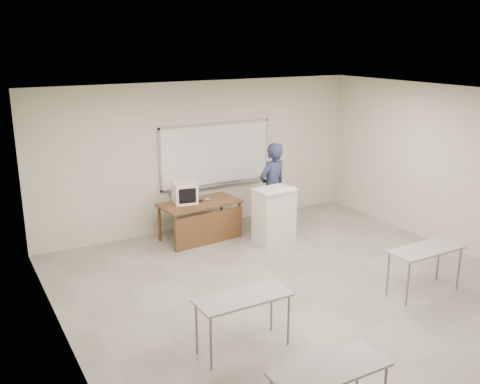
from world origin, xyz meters
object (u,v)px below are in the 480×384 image
whiteboard (216,155)px  instructor_desk (202,213)px  mouse (208,199)px  keyboard (285,189)px  crt_monitor (185,193)px  laptop (191,198)px  podium (274,215)px  presenter (272,188)px

whiteboard → instructor_desk: bearing=-131.9°
mouse → keyboard: bearing=-20.2°
keyboard → whiteboard: bearing=126.9°
crt_monitor → mouse: crt_monitor is taller
crt_monitor → whiteboard: bearing=40.3°
whiteboard → laptop: 1.16m
laptop → podium: bearing=-49.1°
instructor_desk → laptop: (-0.10, 0.27, 0.25)m
laptop → keyboard: (1.45, -1.08, 0.25)m
instructor_desk → presenter: bearing=-13.9°
laptop → mouse: laptop is taller
laptop → instructor_desk: bearing=-82.3°
podium → whiteboard: bearing=104.4°
instructor_desk → crt_monitor: size_ratio=3.20×
crt_monitor → mouse: bearing=1.0°
whiteboard → podium: (0.50, -1.47, -0.95)m
presenter → laptop: bearing=-29.4°
mouse → presenter: (1.25, -0.38, 0.15)m
laptop → keyboard: bearing=-49.4°
whiteboard → crt_monitor: bearing=-150.3°
whiteboard → instructor_desk: (-0.70, -0.78, -0.92)m
whiteboard → instructor_desk: whiteboard is taller
whiteboard → keyboard: bearing=-67.7°
crt_monitor → mouse: 0.49m
instructor_desk → laptop: size_ratio=4.73×
whiteboard → presenter: 1.37m
crt_monitor → keyboard: bearing=-22.6°
podium → keyboard: size_ratio=2.46×
whiteboard → mouse: (-0.50, -0.62, -0.71)m
keyboard → presenter: bearing=94.5°
instructor_desk → podium: podium is taller
podium → laptop: 1.64m
whiteboard → presenter: size_ratio=1.35×
laptop → presenter: 1.63m
crt_monitor → laptop: 0.21m
podium → presenter: size_ratio=0.57×
whiteboard → keyboard: size_ratio=5.81×
whiteboard → presenter: bearing=-53.0°
laptop → keyboard: keyboard is taller
crt_monitor → laptop: crt_monitor is taller
mouse → laptop: bearing=-179.4°
keyboard → presenter: size_ratio=0.23×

